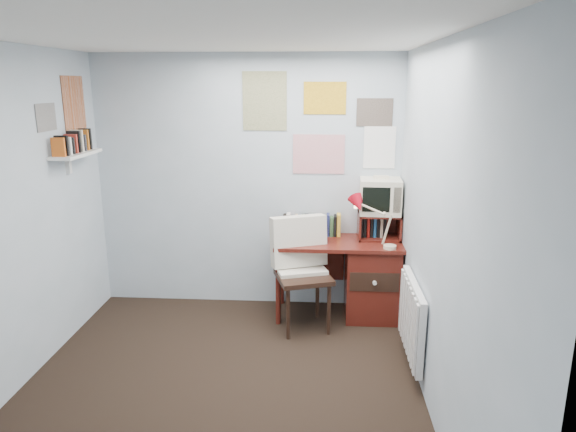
{
  "coord_description": "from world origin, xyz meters",
  "views": [
    {
      "loc": [
        0.72,
        -3.21,
        2.22
      ],
      "look_at": [
        0.46,
        0.92,
        1.14
      ],
      "focal_mm": 32.0,
      "sensor_mm": 36.0,
      "label": 1
    }
  ],
  "objects_px": {
    "desk": "(366,276)",
    "desk_chair": "(304,277)",
    "desk_lamp": "(391,226)",
    "radiator": "(412,318)",
    "tv_riser": "(379,226)",
    "wall_shelf": "(76,154)",
    "crt_tv": "(380,194)"
  },
  "relations": [
    {
      "from": "tv_riser",
      "to": "wall_shelf",
      "type": "xyz_separation_m",
      "value": [
        -2.69,
        -0.49,
        0.74
      ]
    },
    {
      "from": "radiator",
      "to": "desk_chair",
      "type": "bearing_deg",
      "value": 144.57
    },
    {
      "from": "desk_lamp",
      "to": "crt_tv",
      "type": "height_order",
      "value": "crt_tv"
    },
    {
      "from": "crt_tv",
      "to": "radiator",
      "type": "xyz_separation_m",
      "value": [
        0.17,
        -1.06,
        -0.77
      ]
    },
    {
      "from": "desk_chair",
      "to": "tv_riser",
      "type": "relative_size",
      "value": 2.5
    },
    {
      "from": "crt_tv",
      "to": "wall_shelf",
      "type": "bearing_deg",
      "value": -166.48
    },
    {
      "from": "desk_chair",
      "to": "wall_shelf",
      "type": "xyz_separation_m",
      "value": [
        -1.98,
        -0.07,
        1.12
      ]
    },
    {
      "from": "desk",
      "to": "radiator",
      "type": "height_order",
      "value": "desk"
    },
    {
      "from": "tv_riser",
      "to": "radiator",
      "type": "distance_m",
      "value": 1.15
    },
    {
      "from": "tv_riser",
      "to": "radiator",
      "type": "height_order",
      "value": "tv_riser"
    },
    {
      "from": "tv_riser",
      "to": "desk_chair",
      "type": "bearing_deg",
      "value": -149.64
    },
    {
      "from": "crt_tv",
      "to": "desk",
      "type": "bearing_deg",
      "value": -129.63
    },
    {
      "from": "desk_lamp",
      "to": "radiator",
      "type": "bearing_deg",
      "value": -77.07
    },
    {
      "from": "tv_riser",
      "to": "crt_tv",
      "type": "height_order",
      "value": "crt_tv"
    },
    {
      "from": "crt_tv",
      "to": "wall_shelf",
      "type": "relative_size",
      "value": 0.62
    },
    {
      "from": "desk",
      "to": "desk_chair",
      "type": "xyz_separation_m",
      "value": [
        -0.59,
        -0.3,
        0.1
      ]
    },
    {
      "from": "wall_shelf",
      "to": "desk",
      "type": "bearing_deg",
      "value": 8.4
    },
    {
      "from": "tv_riser",
      "to": "desk",
      "type": "bearing_deg",
      "value": -137.04
    },
    {
      "from": "desk_chair",
      "to": "radiator",
      "type": "xyz_separation_m",
      "value": [
        0.88,
        -0.62,
        -0.08
      ]
    },
    {
      "from": "desk",
      "to": "desk_chair",
      "type": "distance_m",
      "value": 0.67
    },
    {
      "from": "desk",
      "to": "radiator",
      "type": "xyz_separation_m",
      "value": [
        0.29,
        -0.93,
        0.01
      ]
    },
    {
      "from": "desk",
      "to": "wall_shelf",
      "type": "relative_size",
      "value": 1.94
    },
    {
      "from": "desk",
      "to": "crt_tv",
      "type": "height_order",
      "value": "crt_tv"
    },
    {
      "from": "tv_riser",
      "to": "radiator",
      "type": "relative_size",
      "value": 0.5
    },
    {
      "from": "tv_riser",
      "to": "crt_tv",
      "type": "relative_size",
      "value": 1.05
    },
    {
      "from": "desk_lamp",
      "to": "wall_shelf",
      "type": "height_order",
      "value": "wall_shelf"
    },
    {
      "from": "desk",
      "to": "desk_lamp",
      "type": "xyz_separation_m",
      "value": [
        0.19,
        -0.21,
        0.56
      ]
    },
    {
      "from": "desk_lamp",
      "to": "tv_riser",
      "type": "bearing_deg",
      "value": 107.3
    },
    {
      "from": "desk",
      "to": "desk_lamp",
      "type": "bearing_deg",
      "value": -47.77
    },
    {
      "from": "desk_chair",
      "to": "desk",
      "type": "bearing_deg",
      "value": 10.01
    },
    {
      "from": "crt_tv",
      "to": "tv_riser",
      "type": "bearing_deg",
      "value": -88.84
    },
    {
      "from": "tv_riser",
      "to": "radiator",
      "type": "bearing_deg",
      "value": -80.72
    }
  ]
}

